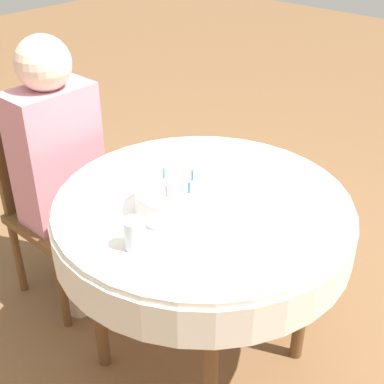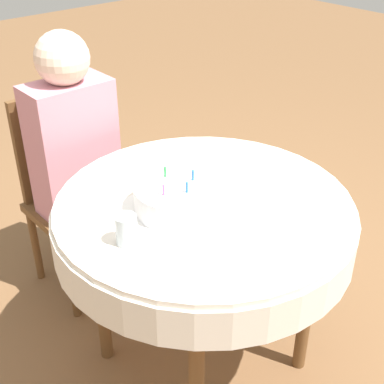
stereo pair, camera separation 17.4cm
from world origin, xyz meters
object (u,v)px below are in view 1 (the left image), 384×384
Objects in this scene: chair at (54,197)px; drinking_glass at (134,234)px; person at (59,155)px; birthday_cake at (179,198)px.

drinking_glass is (-0.25, -0.83, 0.33)m from chair.
birthday_cake is at bearing -91.36° from person.
person reaches higher than drinking_glass.
person reaches higher than chair.
person is 0.70m from birthday_cake.
birthday_cake is at bearing 10.28° from drinking_glass.
chair is at bearing 90.00° from person.
drinking_glass is at bearing -169.72° from birthday_cake.
person is at bearing 71.05° from drinking_glass.
birthday_cake is 3.02× the size of drinking_glass.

